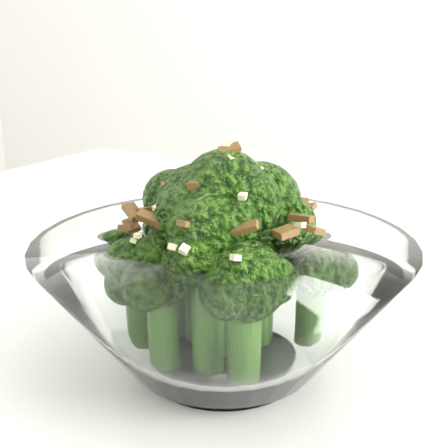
% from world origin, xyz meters
% --- Properties ---
extents(table, '(1.33, 1.01, 0.75)m').
position_xyz_m(table, '(-0.10, 0.08, 0.68)').
color(table, white).
rests_on(table, ground).
extents(broccoli_dish, '(0.22, 0.22, 0.14)m').
position_xyz_m(broccoli_dish, '(-0.18, 0.00, 0.80)').
color(broccoli_dish, white).
rests_on(broccoli_dish, table).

